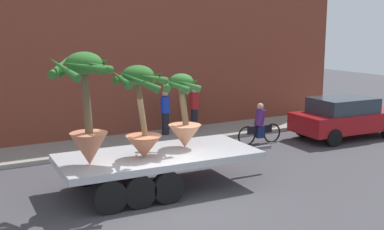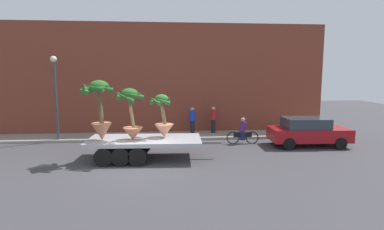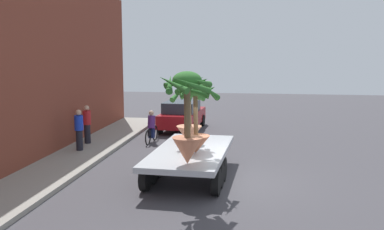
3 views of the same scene
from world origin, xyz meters
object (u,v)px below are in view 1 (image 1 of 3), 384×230
at_px(flatbed_trailer, 150,162).
at_px(potted_palm_front, 141,110).
at_px(pedestrian_far_left, 165,112).
at_px(parked_car, 345,117).
at_px(potted_palm_middle, 86,107).
at_px(pedestrian_near_gate, 194,108).
at_px(cyclist, 260,126).
at_px(potted_palm_rear, 183,115).

bearing_deg(flatbed_trailer, potted_palm_front, -140.12).
height_order(potted_palm_front, pedestrian_far_left, potted_palm_front).
distance_m(potted_palm_front, parked_car, 9.70).
relative_size(potted_palm_middle, potted_palm_front, 1.15).
relative_size(flatbed_trailer, potted_palm_middle, 2.30).
bearing_deg(potted_palm_front, pedestrian_near_gate, 50.14).
bearing_deg(parked_car, pedestrian_far_left, 151.65).
height_order(potted_palm_middle, pedestrian_far_left, potted_palm_middle).
relative_size(flatbed_trailer, cyclist, 3.41).
relative_size(potted_palm_middle, pedestrian_near_gate, 1.59).
bearing_deg(pedestrian_near_gate, parked_car, -36.65).
xyz_separation_m(parked_car, pedestrian_near_gate, (-4.71, 3.50, 0.22)).
distance_m(cyclist, parked_car, 3.54).
bearing_deg(potted_palm_front, pedestrian_far_left, 58.66).
height_order(parked_car, pedestrian_far_left, pedestrian_far_left).
height_order(potted_palm_rear, potted_palm_middle, potted_palm_middle).
distance_m(cyclist, pedestrian_near_gate, 2.96).
bearing_deg(parked_car, cyclist, 165.91).
height_order(parked_car, pedestrian_near_gate, pedestrian_near_gate).
distance_m(flatbed_trailer, potted_palm_rear, 1.59).
relative_size(flatbed_trailer, pedestrian_far_left, 3.67).
height_order(potted_palm_rear, pedestrian_near_gate, potted_palm_rear).
relative_size(flatbed_trailer, parked_car, 1.45).
bearing_deg(potted_palm_front, potted_palm_rear, 18.00).
xyz_separation_m(potted_palm_rear, parked_car, (7.94, 1.62, -1.05)).
distance_m(potted_palm_rear, pedestrian_near_gate, 6.12).
xyz_separation_m(potted_palm_front, pedestrian_near_gate, (4.67, 5.59, -1.17)).
bearing_deg(potted_palm_front, parked_car, 12.55).
xyz_separation_m(potted_palm_front, parked_car, (9.37, 2.09, -1.38)).
distance_m(potted_palm_middle, parked_car, 11.05).
height_order(potted_palm_front, parked_car, potted_palm_front).
distance_m(potted_palm_front, cyclist, 6.81).
bearing_deg(cyclist, flatbed_trailer, -154.50).
relative_size(flatbed_trailer, potted_palm_front, 2.65).
xyz_separation_m(potted_palm_front, cyclist, (5.94, 2.95, -1.54)).
xyz_separation_m(potted_palm_middle, pedestrian_far_left, (4.65, 5.30, -1.37)).
height_order(potted_palm_rear, cyclist, potted_palm_rear).
bearing_deg(pedestrian_far_left, cyclist, -42.34).
bearing_deg(cyclist, potted_palm_middle, -158.55).
distance_m(flatbed_trailer, pedestrian_far_left, 5.91).
distance_m(flatbed_trailer, cyclist, 6.23).
height_order(potted_palm_front, pedestrian_near_gate, potted_palm_front).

